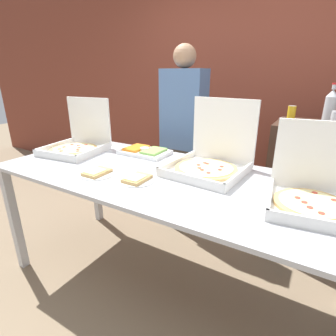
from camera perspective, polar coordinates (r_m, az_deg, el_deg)
name	(u,v)px	position (r m, az deg, el deg)	size (l,w,h in m)	color
ground_plane	(168,284)	(2.20, 0.00, -23.98)	(16.00, 16.00, 0.00)	#847056
brick_wall_behind	(247,85)	(3.17, 16.76, 16.91)	(10.00, 0.06, 2.80)	brown
buffet_table	(168,188)	(1.74, 0.00, -4.42)	(2.40, 0.97, 0.90)	#B7BABF
pizza_box_near_left	(211,159)	(1.78, 9.26, 1.94)	(0.50, 0.52, 0.47)	white
pizza_box_far_right	(78,142)	(2.34, -19.04, 5.32)	(0.49, 0.50, 0.43)	white
pizza_box_near_right	(313,192)	(1.48, 29.00, -4.64)	(0.45, 0.47, 0.40)	white
paper_plate_front_center	(97,173)	(1.77, -15.21, -1.02)	(0.23, 0.23, 0.03)	white
paper_plate_front_left	(137,179)	(1.62, -6.77, -2.42)	(0.22, 0.22, 0.03)	white
veggie_tray	(145,151)	(2.15, -5.07, 3.61)	(0.39, 0.25, 0.05)	white
sideboard_podium	(304,188)	(2.60, 27.57, -3.96)	(0.61, 0.53, 1.14)	#382319
soda_bottle	(330,107)	(2.46, 31.83, 11.30)	(0.09, 0.09, 0.31)	#B7BCC1
soda_can_silver	(335,119)	(2.31, 32.63, 8.89)	(0.07, 0.07, 0.12)	silver
soda_can_colored	(291,113)	(2.51, 25.28, 10.74)	(0.07, 0.07, 0.12)	gold
person_guest_cap	(183,140)	(2.53, 3.30, 6.19)	(0.40, 0.22, 1.76)	#473D33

